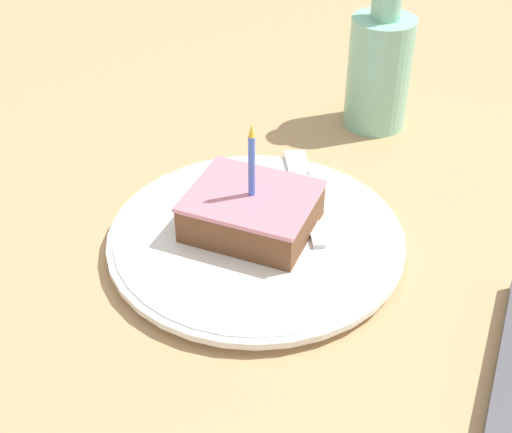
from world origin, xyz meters
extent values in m
cube|color=tan|center=(0.00, 0.00, -0.02)|extent=(2.40, 2.40, 0.04)
cylinder|color=white|center=(-0.01, -0.01, 0.01)|extent=(0.28, 0.28, 0.02)
cylinder|color=white|center=(-0.01, -0.01, 0.01)|extent=(0.29, 0.29, 0.01)
cube|color=brown|center=(-0.01, -0.01, 0.03)|extent=(0.10, 0.12, 0.04)
cube|color=#D17A8C|center=(-0.01, -0.01, 0.06)|extent=(0.10, 0.12, 0.00)
cylinder|color=#4C72E0|center=(-0.01, -0.01, 0.09)|extent=(0.01, 0.01, 0.06)
cone|color=yellow|center=(-0.01, -0.01, 0.13)|extent=(0.01, 0.01, 0.01)
cube|color=silver|center=(-0.06, 0.03, 0.02)|extent=(0.12, 0.07, 0.00)
cube|color=silver|center=(-0.14, -0.01, 0.02)|extent=(0.05, 0.04, 0.00)
cylinder|color=#8CD1B2|center=(-0.29, 0.04, 0.07)|extent=(0.08, 0.08, 0.14)
cylinder|color=#8CD1B2|center=(-0.29, 0.04, 0.16)|extent=(0.03, 0.03, 0.04)
camera|label=1|loc=(0.50, 0.20, 0.45)|focal=50.00mm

